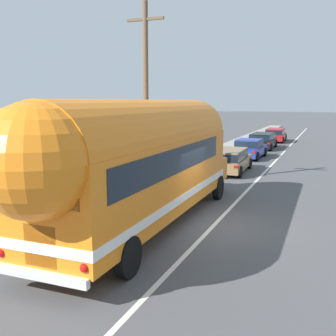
% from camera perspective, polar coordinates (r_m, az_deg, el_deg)
% --- Properties ---
extents(ground_plane, '(300.00, 300.00, 0.00)m').
position_cam_1_polar(ground_plane, '(13.45, 6.56, -8.17)').
color(ground_plane, '#4C4C4F').
extents(lane_markings, '(4.09, 80.00, 0.01)m').
position_cam_1_polar(lane_markings, '(25.24, 9.95, 0.11)').
color(lane_markings, silver).
rests_on(lane_markings, ground).
extents(sidewalk_slab, '(1.95, 90.00, 0.15)m').
position_cam_1_polar(sidewalk_slab, '(24.20, 1.72, 0.01)').
color(sidewalk_slab, gray).
rests_on(sidewalk_slab, ground).
extents(utility_pole, '(1.80, 0.24, 8.50)m').
position_cam_1_polar(utility_pole, '(18.71, -3.19, 10.58)').
color(utility_pole, brown).
rests_on(utility_pole, ground).
extents(painted_bus, '(2.66, 12.72, 4.12)m').
position_cam_1_polar(painted_bus, '(12.29, -4.00, 1.21)').
color(painted_bus, orange).
rests_on(painted_bus, ground).
extents(car_lead, '(2.07, 4.63, 1.37)m').
position_cam_1_polar(car_lead, '(23.22, 8.72, 1.28)').
color(car_lead, olive).
rests_on(car_lead, ground).
extents(car_second, '(2.08, 4.36, 1.37)m').
position_cam_1_polar(car_second, '(29.52, 11.53, 2.83)').
color(car_second, navy).
rests_on(car_second, ground).
extents(car_third, '(1.97, 4.71, 1.37)m').
position_cam_1_polar(car_third, '(35.49, 13.40, 3.97)').
color(car_third, black).
rests_on(car_third, ground).
extents(car_fourth, '(1.94, 4.48, 1.37)m').
position_cam_1_polar(car_fourth, '(41.96, 15.13, 4.72)').
color(car_fourth, '#A5191E').
rests_on(car_fourth, ground).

